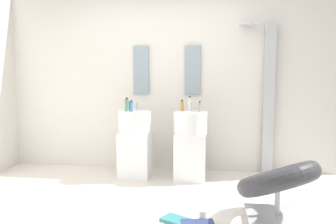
# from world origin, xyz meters

# --- Properties ---
(ground_plane) EXTENTS (4.80, 3.60, 0.04)m
(ground_plane) POSITION_xyz_m (0.00, 0.00, -0.02)
(ground_plane) COLOR silver
(rear_partition) EXTENTS (4.80, 0.10, 2.60)m
(rear_partition) POSITION_xyz_m (0.00, 1.65, 1.30)
(rear_partition) COLOR silver
(rear_partition) RESTS_ON ground_plane
(pedestal_sink_left) EXTENTS (0.44, 0.44, 0.99)m
(pedestal_sink_left) POSITION_xyz_m (-0.37, 1.15, 0.46)
(pedestal_sink_left) COLOR white
(pedestal_sink_left) RESTS_ON ground_plane
(pedestal_sink_right) EXTENTS (0.44, 0.44, 0.99)m
(pedestal_sink_right) POSITION_xyz_m (0.37, 1.15, 0.46)
(pedestal_sink_right) COLOR white
(pedestal_sink_right) RESTS_ON ground_plane
(vanity_mirror_left) EXTENTS (0.22, 0.03, 0.68)m
(vanity_mirror_left) POSITION_xyz_m (-0.37, 1.58, 1.43)
(vanity_mirror_left) COLOR #8C9EA8
(vanity_mirror_right) EXTENTS (0.22, 0.03, 0.68)m
(vanity_mirror_right) POSITION_xyz_m (0.37, 1.58, 1.43)
(vanity_mirror_right) COLOR #8C9EA8
(shower_column) EXTENTS (0.49, 0.24, 2.05)m
(shower_column) POSITION_xyz_m (1.39, 1.53, 1.08)
(shower_column) COLOR #B7BABF
(shower_column) RESTS_ON ground_plane
(lounge_chair) EXTENTS (1.10, 1.10, 0.65)m
(lounge_chair) POSITION_xyz_m (1.25, -0.03, 0.35)
(lounge_chair) COLOR #B7BABF
(lounge_chair) RESTS_ON ground_plane
(area_rug) EXTENTS (1.05, 0.62, 0.01)m
(area_rug) POSITION_xyz_m (0.35, -0.15, 0.01)
(area_rug) COLOR white
(area_rug) RESTS_ON ground_plane
(magazine_navy) EXTENTS (0.32, 0.21, 0.04)m
(magazine_navy) POSITION_xyz_m (0.52, -0.26, 0.03)
(magazine_navy) COLOR navy
(magazine_navy) RESTS_ON area_rug
(magazine_teal) EXTENTS (0.34, 0.30, 0.03)m
(magazine_teal) POSITION_xyz_m (0.33, -0.20, 0.03)
(magazine_teal) COLOR teal
(magazine_teal) RESTS_ON area_rug
(coffee_mug) EXTENTS (0.07, 0.07, 0.10)m
(coffee_mug) POSITION_xyz_m (0.56, -0.14, 0.06)
(coffee_mug) COLOR white
(coffee_mug) RESTS_ON area_rug
(soap_bottle_black) EXTENTS (0.05, 0.05, 0.14)m
(soap_bottle_black) POSITION_xyz_m (-0.46, 1.19, 0.96)
(soap_bottle_black) COLOR black
(soap_bottle_black) RESTS_ON pedestal_sink_left
(soap_bottle_amber) EXTENTS (0.04, 0.04, 0.15)m
(soap_bottle_amber) POSITION_xyz_m (0.25, 1.26, 0.96)
(soap_bottle_amber) COLOR #C68C38
(soap_bottle_amber) RESTS_ON pedestal_sink_right
(soap_bottle_blue) EXTENTS (0.04, 0.04, 0.15)m
(soap_bottle_blue) POSITION_xyz_m (-0.38, 1.04, 0.96)
(soap_bottle_blue) COLOR #4C72B7
(soap_bottle_blue) RESTS_ON pedestal_sink_left
(soap_bottle_grey) EXTENTS (0.04, 0.04, 0.14)m
(soap_bottle_grey) POSITION_xyz_m (0.49, 1.13, 0.96)
(soap_bottle_grey) COLOR #99999E
(soap_bottle_grey) RESTS_ON pedestal_sink_right
(soap_bottle_green) EXTENTS (0.06, 0.06, 0.18)m
(soap_bottle_green) POSITION_xyz_m (-0.46, 1.09, 0.98)
(soap_bottle_green) COLOR #59996B
(soap_bottle_green) RESTS_ON pedestal_sink_left
(soap_bottle_white) EXTENTS (0.04, 0.04, 0.19)m
(soap_bottle_white) POSITION_xyz_m (0.35, 1.26, 0.98)
(soap_bottle_white) COLOR white
(soap_bottle_white) RESTS_ON pedestal_sink_right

